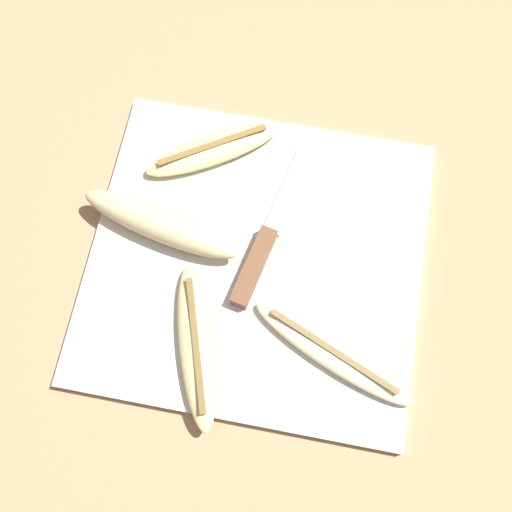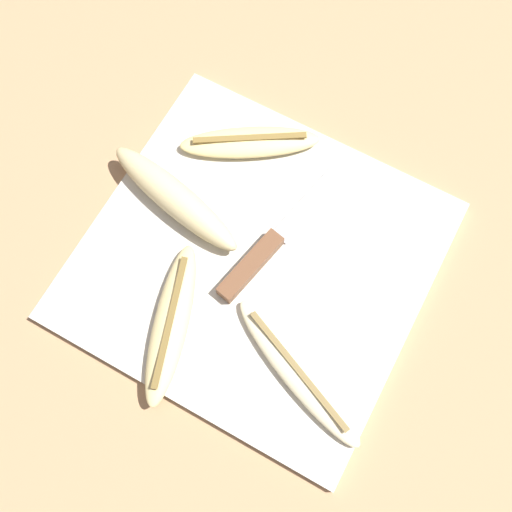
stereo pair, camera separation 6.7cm
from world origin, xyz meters
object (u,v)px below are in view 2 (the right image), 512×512
object	(u,v)px
banana_golden_short	(250,142)
banana_mellow_near	(175,198)
knife	(262,255)
banana_pale_long	(298,371)
banana_spotted_left	(171,323)

from	to	relation	value
banana_golden_short	banana_mellow_near	bearing A→B (deg)	-109.60
knife	banana_mellow_near	distance (m)	0.12
knife	banana_golden_short	distance (m)	0.14
knife	banana_mellow_near	world-z (taller)	banana_mellow_near
knife	banana_mellow_near	bearing A→B (deg)	-172.53
banana_mellow_near	banana_golden_short	xyz separation A→B (m)	(0.04, 0.11, -0.01)
banana_mellow_near	banana_golden_short	distance (m)	0.12
banana_golden_short	knife	bearing A→B (deg)	-55.41
banana_pale_long	banana_mellow_near	distance (m)	0.24
banana_spotted_left	banana_mellow_near	bearing A→B (deg)	119.26
knife	banana_mellow_near	size ratio (longest dim) A/B	1.07
banana_pale_long	banana_golden_short	bearing A→B (deg)	129.49
banana_mellow_near	knife	bearing A→B (deg)	-4.36
banana_pale_long	knife	bearing A→B (deg)	134.63
knife	banana_pale_long	size ratio (longest dim) A/B	1.07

